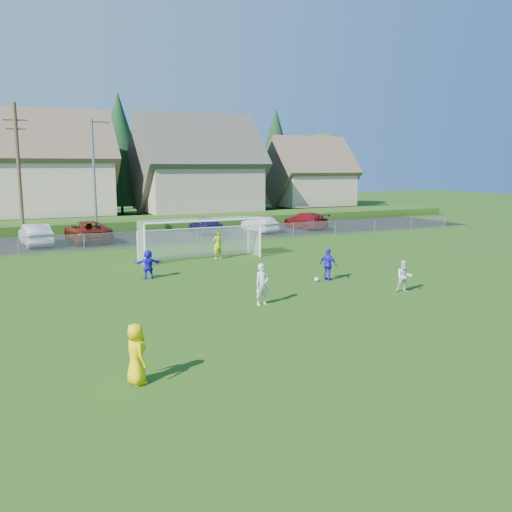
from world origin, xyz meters
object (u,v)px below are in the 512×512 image
object	(u,v)px
soccer_ball	(317,279)
car_e	(205,225)
soccer_goal	(199,233)
player_white_a	(262,284)
car_g	(305,220)
player_blue_a	(328,265)
player_blue_b	(148,264)
player_white_b	(404,276)
car_b	(35,235)
car_c	(88,231)
referee	(136,354)
goalkeeper	(218,245)
car_f	(259,224)

from	to	relation	value
soccer_ball	car_e	xyz separation A→B (m)	(1.60, 20.17, 0.64)
soccer_goal	player_white_a	bearing A→B (deg)	-97.04
soccer_ball	car_g	world-z (taller)	car_g
player_blue_a	player_blue_b	xyz separation A→B (m)	(-8.03, 4.31, -0.06)
player_blue_a	soccer_goal	bearing A→B (deg)	-4.80
soccer_goal	player_white_b	bearing A→B (deg)	-66.66
soccer_ball	car_b	world-z (taller)	car_b
car_c	soccer_goal	world-z (taller)	soccer_goal
referee	player_white_a	distance (m)	8.88
goalkeeper	player_white_a	bearing A→B (deg)	66.08
car_b	car_g	world-z (taller)	car_b
player_blue_a	car_b	bearing A→B (deg)	5.60
referee	car_f	size ratio (longest dim) A/B	0.40
player_white_a	goalkeeper	world-z (taller)	goalkeeper
soccer_ball	player_blue_b	distance (m)	8.56
player_blue_a	player_blue_b	distance (m)	9.12
player_white_a	soccer_goal	xyz separation A→B (m)	(1.44, 11.63, 0.76)
car_b	car_g	bearing A→B (deg)	176.07
goalkeeper	car_c	distance (m)	12.70
soccer_ball	soccer_goal	size ratio (longest dim) A/B	0.03
referee	player_blue_b	distance (m)	13.62
player_blue_a	soccer_goal	distance (m)	9.53
soccer_ball	car_b	size ratio (longest dim) A/B	0.05
soccer_ball	car_e	world-z (taller)	car_e
car_f	goalkeeper	bearing A→B (deg)	47.58
referee	player_white_a	bearing A→B (deg)	-56.54
player_blue_b	soccer_goal	xyz separation A→B (m)	(4.36, 4.44, 0.88)
player_blue_b	referee	bearing A→B (deg)	81.45
player_blue_a	car_g	xyz separation A→B (m)	(10.41, 19.72, -0.06)
referee	player_blue_a	distance (m)	14.67
car_b	car_e	size ratio (longest dim) A/B	1.09
player_blue_b	car_b	bearing A→B (deg)	-66.10
goalkeeper	car_e	world-z (taller)	goalkeeper
player_blue_a	car_b	world-z (taller)	player_blue_a
car_g	soccer_goal	xyz separation A→B (m)	(-14.08, -10.96, 0.89)
soccer_ball	car_e	distance (m)	20.24
player_white_a	soccer_ball	bearing A→B (deg)	23.76
referee	player_white_b	distance (m)	14.37
player_white_a	car_b	size ratio (longest dim) A/B	0.36
player_blue_a	car_e	bearing A→B (deg)	-30.23
car_b	player_blue_a	bearing A→B (deg)	117.46
referee	car_f	world-z (taller)	referee
goalkeeper	player_blue_b	bearing A→B (deg)	24.48
player_blue_b	car_f	world-z (taller)	player_blue_b
referee	goalkeeper	distance (m)	19.25
referee	car_e	xyz separation A→B (m)	(12.68, 28.97, -0.08)
player_white_a	soccer_goal	bearing A→B (deg)	73.72
player_white_a	car_f	world-z (taller)	player_white_a
car_c	car_f	world-z (taller)	car_c
player_blue_a	car_g	distance (m)	22.30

